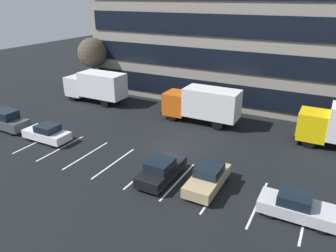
{
  "coord_description": "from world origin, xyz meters",
  "views": [
    {
      "loc": [
        11.31,
        -21.98,
        12.26
      ],
      "look_at": [
        -1.04,
        1.21,
        1.4
      ],
      "focal_mm": 34.3,
      "sensor_mm": 36.0,
      "label": 1
    }
  ],
  "objects_px": {
    "box_truck_orange": "(202,103)",
    "sedan_black": "(161,170)",
    "sedan_silver": "(297,207)",
    "box_truck_white": "(96,85)",
    "sedan_tan": "(208,178)",
    "suv_charcoal": "(7,121)",
    "bare_tree": "(93,53)",
    "sedan_white": "(47,133)"
  },
  "relations": [
    {
      "from": "box_truck_white",
      "to": "suv_charcoal",
      "type": "xyz_separation_m",
      "value": [
        -2.04,
        -10.86,
        -1.14
      ]
    },
    {
      "from": "sedan_silver",
      "to": "sedan_white",
      "type": "relative_size",
      "value": 1.01
    },
    {
      "from": "box_truck_white",
      "to": "box_truck_orange",
      "type": "distance_m",
      "value": 13.87
    },
    {
      "from": "box_truck_white",
      "to": "sedan_tan",
      "type": "height_order",
      "value": "box_truck_white"
    },
    {
      "from": "sedan_silver",
      "to": "suv_charcoal",
      "type": "bearing_deg",
      "value": 178.17
    },
    {
      "from": "box_truck_orange",
      "to": "bare_tree",
      "type": "height_order",
      "value": "bare_tree"
    },
    {
      "from": "suv_charcoal",
      "to": "sedan_white",
      "type": "bearing_deg",
      "value": -0.68
    },
    {
      "from": "sedan_silver",
      "to": "sedan_black",
      "type": "relative_size",
      "value": 0.99
    },
    {
      "from": "box_truck_orange",
      "to": "sedan_tan",
      "type": "xyz_separation_m",
      "value": [
        4.97,
        -10.93,
        -1.3
      ]
    },
    {
      "from": "sedan_white",
      "to": "sedan_black",
      "type": "relative_size",
      "value": 0.97
    },
    {
      "from": "bare_tree",
      "to": "box_truck_white",
      "type": "bearing_deg",
      "value": -48.18
    },
    {
      "from": "box_truck_white",
      "to": "sedan_black",
      "type": "distance_m",
      "value": 19.57
    },
    {
      "from": "sedan_black",
      "to": "bare_tree",
      "type": "bearing_deg",
      "value": 140.74
    },
    {
      "from": "sedan_silver",
      "to": "sedan_white",
      "type": "height_order",
      "value": "sedan_silver"
    },
    {
      "from": "sedan_white",
      "to": "bare_tree",
      "type": "distance_m",
      "value": 16.36
    },
    {
      "from": "box_truck_white",
      "to": "suv_charcoal",
      "type": "height_order",
      "value": "box_truck_white"
    },
    {
      "from": "sedan_white",
      "to": "sedan_silver",
      "type": "bearing_deg",
      "value": -2.13
    },
    {
      "from": "sedan_silver",
      "to": "sedan_tan",
      "type": "relative_size",
      "value": 0.99
    },
    {
      "from": "sedan_silver",
      "to": "sedan_black",
      "type": "bearing_deg",
      "value": -179.44
    },
    {
      "from": "suv_charcoal",
      "to": "bare_tree",
      "type": "xyz_separation_m",
      "value": [
        -1.03,
        14.29,
        4.26
      ]
    },
    {
      "from": "sedan_silver",
      "to": "sedan_black",
      "type": "distance_m",
      "value": 9.03
    },
    {
      "from": "sedan_silver",
      "to": "suv_charcoal",
      "type": "relative_size",
      "value": 1.03
    },
    {
      "from": "suv_charcoal",
      "to": "box_truck_orange",
      "type": "bearing_deg",
      "value": 33.61
    },
    {
      "from": "sedan_silver",
      "to": "bare_tree",
      "type": "xyz_separation_m",
      "value": [
        -27.67,
        15.14,
        4.45
      ]
    },
    {
      "from": "sedan_silver",
      "to": "box_truck_orange",
      "type": "bearing_deg",
      "value": 133.19
    },
    {
      "from": "box_truck_orange",
      "to": "suv_charcoal",
      "type": "xyz_separation_m",
      "value": [
        -15.91,
        -10.57,
        -1.12
      ]
    },
    {
      "from": "sedan_black",
      "to": "bare_tree",
      "type": "distance_m",
      "value": 24.47
    },
    {
      "from": "box_truck_white",
      "to": "sedan_white",
      "type": "relative_size",
      "value": 1.82
    },
    {
      "from": "box_truck_orange",
      "to": "sedan_black",
      "type": "distance_m",
      "value": 11.71
    },
    {
      "from": "sedan_silver",
      "to": "sedan_black",
      "type": "height_order",
      "value": "sedan_black"
    },
    {
      "from": "sedan_silver",
      "to": "bare_tree",
      "type": "bearing_deg",
      "value": 151.31
    },
    {
      "from": "sedan_white",
      "to": "sedan_black",
      "type": "bearing_deg",
      "value": -4.11
    },
    {
      "from": "sedan_white",
      "to": "bare_tree",
      "type": "height_order",
      "value": "bare_tree"
    },
    {
      "from": "box_truck_orange",
      "to": "sedan_silver",
      "type": "bearing_deg",
      "value": -46.81
    },
    {
      "from": "box_truck_orange",
      "to": "suv_charcoal",
      "type": "distance_m",
      "value": 19.14
    },
    {
      "from": "suv_charcoal",
      "to": "bare_tree",
      "type": "distance_m",
      "value": 14.95
    },
    {
      "from": "sedan_black",
      "to": "bare_tree",
      "type": "xyz_separation_m",
      "value": [
        -18.64,
        15.23,
        4.44
      ]
    },
    {
      "from": "sedan_tan",
      "to": "suv_charcoal",
      "type": "distance_m",
      "value": 20.89
    },
    {
      "from": "box_truck_white",
      "to": "bare_tree",
      "type": "xyz_separation_m",
      "value": [
        -3.07,
        3.43,
        3.12
      ]
    },
    {
      "from": "box_truck_orange",
      "to": "box_truck_white",
      "type": "bearing_deg",
      "value": 178.83
    },
    {
      "from": "box_truck_orange",
      "to": "sedan_silver",
      "type": "distance_m",
      "value": 15.73
    },
    {
      "from": "sedan_tan",
      "to": "sedan_silver",
      "type": "bearing_deg",
      "value": -4.9
    }
  ]
}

